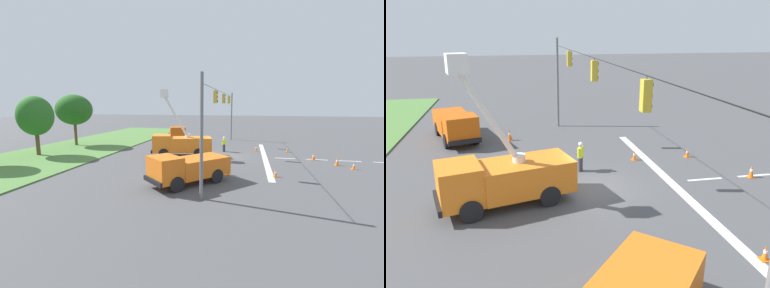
# 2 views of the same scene
# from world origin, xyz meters

# --- Properties ---
(ground_plane) EXTENTS (200.00, 200.00, 0.00)m
(ground_plane) POSITION_xyz_m (0.00, 0.00, 0.00)
(ground_plane) COLOR #4C4C4F
(grass_verge) EXTENTS (56.00, 12.00, 0.10)m
(grass_verge) POSITION_xyz_m (0.00, 18.00, 0.05)
(grass_verge) COLOR #517F3D
(grass_verge) RESTS_ON ground
(lane_markings) EXTENTS (17.60, 15.25, 0.01)m
(lane_markings) POSITION_xyz_m (0.00, -5.82, 0.00)
(lane_markings) COLOR silver
(lane_markings) RESTS_ON ground
(signal_gantry) EXTENTS (26.20, 0.33, 7.20)m
(signal_gantry) POSITION_xyz_m (-0.03, -0.00, 4.43)
(signal_gantry) COLOR slate
(signal_gantry) RESTS_ON ground
(tree_centre) EXTENTS (3.50, 3.66, 6.33)m
(tree_centre) POSITION_xyz_m (-4.16, 19.32, 4.24)
(tree_centre) COLOR brown
(tree_centre) RESTS_ON ground
(tree_east) EXTENTS (4.33, 4.70, 6.72)m
(tree_east) POSITION_xyz_m (2.67, 19.75, 4.74)
(tree_east) COLOR brown
(tree_east) RESTS_ON ground
(utility_truck_bucket_lift) EXTENTS (3.89, 6.65, 6.96)m
(utility_truck_bucket_lift) POSITION_xyz_m (-1.03, 4.40, 1.41)
(utility_truck_bucket_lift) COLOR orange
(utility_truck_bucket_lift) RESTS_ON ground
(utility_truck_support_near) EXTENTS (6.87, 4.10, 2.22)m
(utility_truck_support_near) POSITION_xyz_m (10.39, 7.93, 1.18)
(utility_truck_support_near) COLOR #D6560F
(utility_truck_support_near) RESTS_ON ground
(utility_truck_support_far) EXTENTS (5.83, 5.56, 2.12)m
(utility_truck_support_far) POSITION_xyz_m (-10.29, 1.43, 1.14)
(utility_truck_support_far) COLOR orange
(utility_truck_support_far) RESTS_ON ground
(road_worker) EXTENTS (0.56, 0.42, 1.77)m
(road_worker) POSITION_xyz_m (2.46, 0.12, 1.00)
(road_worker) COLOR #383842
(road_worker) RESTS_ON ground
(traffic_cone_foreground_left) EXTENTS (0.36, 0.36, 0.75)m
(traffic_cone_foreground_left) POSITION_xyz_m (-0.21, -8.97, 0.37)
(traffic_cone_foreground_left) COLOR orange
(traffic_cone_foreground_left) RESTS_ON ground
(traffic_cone_foreground_right) EXTENTS (0.36, 0.36, 0.83)m
(traffic_cone_foreground_right) POSITION_xyz_m (9.51, 4.05, 0.41)
(traffic_cone_foreground_right) COLOR orange
(traffic_cone_foreground_right) RESTS_ON ground
(traffic_cone_mid_left) EXTENTS (0.36, 0.36, 0.68)m
(traffic_cone_mid_left) POSITION_xyz_m (-7.47, -1.12, 0.33)
(traffic_cone_mid_left) COLOR orange
(traffic_cone_mid_left) RESTS_ON ground
(traffic_cone_mid_right) EXTENTS (0.36, 0.36, 0.60)m
(traffic_cone_mid_right) POSITION_xyz_m (-7.26, -4.69, 0.28)
(traffic_cone_mid_right) COLOR orange
(traffic_cone_mid_right) RESTS_ON ground
(traffic_cone_near_bucket) EXTENTS (0.36, 0.36, 0.64)m
(traffic_cone_near_bucket) POSITION_xyz_m (3.71, -3.55, 0.31)
(traffic_cone_near_bucket) COLOR orange
(traffic_cone_near_bucket) RESTS_ON ground
(traffic_cone_lane_edge_b) EXTENTS (0.36, 0.36, 0.60)m
(traffic_cone_lane_edge_b) POSITION_xyz_m (-3.43, -11.42, 0.28)
(traffic_cone_lane_edge_b) COLOR orange
(traffic_cone_lane_edge_b) RESTS_ON ground
(traffic_cone_far_left) EXTENTS (0.36, 0.36, 0.74)m
(traffic_cone_far_left) POSITION_xyz_m (-2.26, -10.47, 0.37)
(traffic_cone_far_left) COLOR orange
(traffic_cone_far_left) RESTS_ON ground
(traffic_cone_far_right) EXTENTS (0.36, 0.36, 0.63)m
(traffic_cone_far_right) POSITION_xyz_m (3.63, -7.07, 0.30)
(traffic_cone_far_right) COLOR orange
(traffic_cone_far_right) RESTS_ON ground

